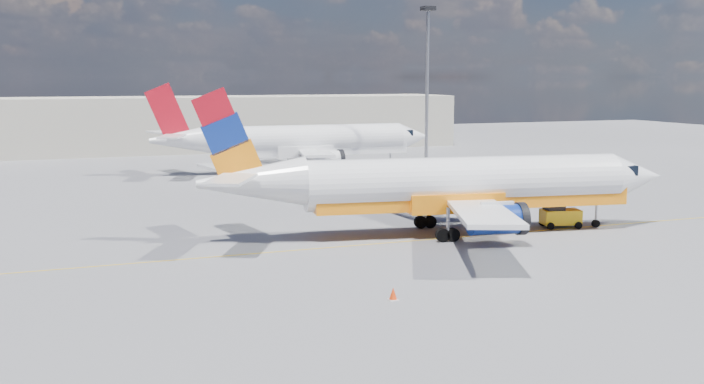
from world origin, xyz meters
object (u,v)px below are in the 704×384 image
object	(u,v)px
gse_tug	(559,215)
main_jet	(450,185)
second_jet	(301,142)
traffic_cone	(393,294)

from	to	relation	value
gse_tug	main_jet	bearing A→B (deg)	-172.25
second_jet	traffic_cone	world-z (taller)	second_jet
main_jet	gse_tug	size ratio (longest dim) A/B	11.37
traffic_cone	main_jet	bearing A→B (deg)	53.12
gse_tug	traffic_cone	distance (m)	23.00
main_jet	traffic_cone	world-z (taller)	main_jet
gse_tug	traffic_cone	bearing A→B (deg)	-133.29
main_jet	traffic_cone	bearing A→B (deg)	-118.69
second_jet	gse_tug	distance (m)	40.72
traffic_cone	second_jet	bearing A→B (deg)	77.76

